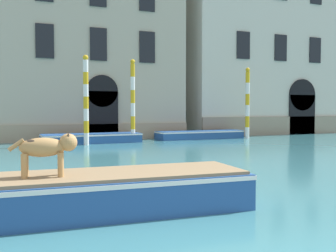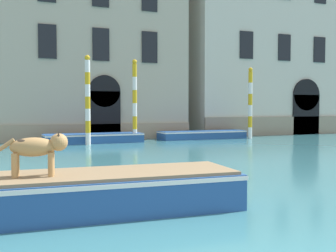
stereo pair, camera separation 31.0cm
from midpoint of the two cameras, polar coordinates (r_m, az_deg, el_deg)
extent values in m
cube|color=#B2A893|center=(27.85, -11.75, 14.84)|extent=(11.63, 6.00, 15.76)
cube|color=tan|center=(24.27, -10.32, -0.87)|extent=(11.63, 0.16, 1.00)
cube|color=black|center=(24.26, -9.87, 1.48)|extent=(1.94, 0.14, 2.99)
cylinder|color=black|center=(24.28, -9.90, 5.02)|extent=(1.94, 0.14, 1.94)
cube|color=black|center=(24.12, -17.82, 11.67)|extent=(1.02, 0.10, 1.96)
cube|color=black|center=(24.54, -10.43, 11.59)|extent=(1.02, 0.10, 1.96)
cube|color=black|center=(25.33, -3.40, 11.35)|extent=(1.02, 0.10, 1.96)
cube|color=beige|center=(33.75, 14.74, 11.74)|extent=(15.92, 6.00, 14.71)
cube|color=gray|center=(30.95, 17.96, 0.10)|extent=(15.92, 0.16, 1.34)
cube|color=black|center=(31.19, 18.60, 1.59)|extent=(2.36, 0.14, 2.95)
cylinder|color=black|center=(31.20, 18.64, 4.30)|extent=(2.36, 0.14, 2.36)
cube|color=black|center=(28.45, 10.56, 11.45)|extent=(1.04, 0.10, 1.90)
cube|color=black|center=(30.25, 15.75, 10.87)|extent=(1.04, 0.10, 1.90)
cube|color=black|center=(32.27, 20.30, 10.28)|extent=(1.04, 0.10, 1.90)
cube|color=#234C8C|center=(7.59, -12.50, -9.78)|extent=(6.15, 1.93, 0.69)
cube|color=white|center=(7.53, -12.53, -7.65)|extent=(6.18, 1.96, 0.08)
cube|color=#8C7251|center=(7.52, -12.53, -6.98)|extent=(5.96, 1.79, 0.06)
cylinder|color=tan|center=(7.47, -16.46, -5.19)|extent=(0.11, 0.11, 0.43)
cylinder|color=tan|center=(7.23, -16.50, -5.44)|extent=(0.11, 0.11, 0.43)
cylinder|color=tan|center=(7.51, -21.11, -5.21)|extent=(0.11, 0.11, 0.43)
cylinder|color=tan|center=(7.27, -21.31, -5.47)|extent=(0.11, 0.11, 0.43)
ellipsoid|color=tan|center=(7.33, -18.88, -2.94)|extent=(0.83, 0.43, 0.34)
ellipsoid|color=#382D23|center=(7.33, -19.83, -2.22)|extent=(0.38, 0.28, 0.12)
sphere|color=tan|center=(7.31, -15.45, -2.30)|extent=(0.32, 0.32, 0.32)
cone|color=#382D23|center=(7.38, -15.46, -1.32)|extent=(0.10, 0.10, 0.13)
cone|color=#382D23|center=(7.21, -15.47, -1.41)|extent=(0.10, 0.10, 0.13)
cylinder|color=tan|center=(7.37, -22.30, -2.57)|extent=(0.29, 0.11, 0.23)
cube|color=#234C8C|center=(22.61, -11.42, -1.74)|extent=(5.52, 2.02, 0.52)
cube|color=white|center=(22.60, -11.42, -1.24)|extent=(5.56, 2.05, 0.08)
cube|color=#8C7251|center=(22.61, -11.42, -1.81)|extent=(3.05, 1.46, 0.47)
cube|color=#234C8C|center=(25.22, 4.29, -1.26)|extent=(5.72, 1.67, 0.51)
cube|color=white|center=(25.20, 4.29, -0.82)|extent=(5.75, 1.71, 0.08)
cube|color=#9EA3A8|center=(25.22, 4.29, -1.32)|extent=(3.15, 1.23, 0.46)
cylinder|color=white|center=(25.93, 11.08, -0.97)|extent=(0.26, 0.26, 0.72)
cylinder|color=gold|center=(25.90, 11.09, 0.62)|extent=(0.26, 0.26, 0.72)
cylinder|color=white|center=(25.88, 11.11, 2.20)|extent=(0.26, 0.26, 0.72)
cylinder|color=gold|center=(25.89, 11.12, 3.79)|extent=(0.26, 0.26, 0.72)
cylinder|color=white|center=(25.91, 11.14, 5.38)|extent=(0.26, 0.26, 0.72)
cylinder|color=gold|center=(25.96, 11.15, 6.96)|extent=(0.26, 0.26, 0.72)
sphere|color=gold|center=(26.00, 11.16, 8.01)|extent=(0.27, 0.27, 0.27)
cylinder|color=white|center=(22.56, -5.51, -1.43)|extent=(0.25, 0.25, 0.75)
cylinder|color=gold|center=(22.52, -5.52, 0.47)|extent=(0.25, 0.25, 0.75)
cylinder|color=white|center=(22.51, -5.53, 2.37)|extent=(0.25, 0.25, 0.75)
cylinder|color=gold|center=(22.51, -5.53, 4.27)|extent=(0.25, 0.25, 0.75)
cylinder|color=white|center=(22.55, -5.54, 6.17)|extent=(0.25, 0.25, 0.75)
cylinder|color=gold|center=(22.61, -5.55, 8.06)|extent=(0.25, 0.25, 0.75)
sphere|color=gold|center=(22.66, -5.56, 9.28)|extent=(0.27, 0.27, 0.27)
cylinder|color=white|center=(21.33, -12.18, -1.85)|extent=(0.27, 0.27, 0.64)
cylinder|color=gold|center=(21.29, -12.20, -0.13)|extent=(0.27, 0.27, 0.64)
cylinder|color=white|center=(21.27, -12.21, 1.60)|extent=(0.27, 0.27, 0.64)
cylinder|color=gold|center=(21.26, -12.23, 3.33)|extent=(0.27, 0.27, 0.64)
cylinder|color=white|center=(21.28, -12.25, 5.06)|extent=(0.27, 0.27, 0.64)
cylinder|color=gold|center=(21.32, -12.26, 6.79)|extent=(0.27, 0.27, 0.64)
cylinder|color=white|center=(21.38, -12.28, 8.50)|extent=(0.27, 0.27, 0.64)
sphere|color=gold|center=(21.43, -12.29, 9.68)|extent=(0.29, 0.29, 0.29)
camera|label=1|loc=(0.16, -90.53, -0.02)|focal=42.00mm
camera|label=2|loc=(0.16, 89.47, 0.02)|focal=42.00mm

